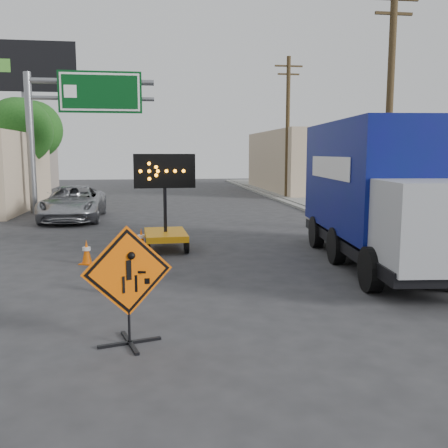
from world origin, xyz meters
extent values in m
plane|color=#2D2D30|center=(0.00, 0.00, 0.00)|extent=(100.00, 100.00, 0.00)
cube|color=gray|center=(7.20, 15.00, 0.06)|extent=(0.40, 60.00, 0.12)
cube|color=gray|center=(9.50, 15.00, 0.07)|extent=(4.00, 60.00, 0.15)
cube|color=tan|center=(13.00, 30.00, 2.30)|extent=(10.00, 14.00, 4.60)
cylinder|color=slate|center=(-6.50, 18.00, 3.40)|extent=(0.36, 0.36, 6.80)
cylinder|color=slate|center=(-3.50, 18.00, 6.40)|extent=(6.00, 0.28, 0.28)
cylinder|color=slate|center=(-3.50, 18.00, 5.60)|extent=(6.00, 0.20, 0.20)
cube|color=#043812|center=(-3.10, 17.88, 5.90)|extent=(4.00, 0.10, 2.00)
cube|color=silver|center=(-3.10, 17.81, 5.90)|extent=(3.80, 0.01, 1.80)
cylinder|color=slate|center=(-8.50, 26.00, 4.50)|extent=(0.44, 0.44, 9.00)
cube|color=silver|center=(-8.30, 25.85, 8.30)|extent=(6.00, 0.25, 3.00)
cube|color=black|center=(-8.30, 25.70, 8.30)|extent=(6.10, 0.04, 3.10)
cylinder|color=#45351D|center=(8.00, 10.00, 4.50)|extent=(0.26, 0.26, 9.00)
cube|color=#45351D|center=(8.00, 10.00, 7.90)|extent=(1.40, 0.10, 0.10)
cylinder|color=#45351D|center=(8.00, 24.00, 4.50)|extent=(0.26, 0.26, 9.00)
cube|color=#45351D|center=(8.00, 24.00, 8.40)|extent=(1.80, 0.10, 0.10)
cube|color=#45351D|center=(8.00, 24.00, 7.90)|extent=(1.40, 0.10, 0.10)
cylinder|color=#45351D|center=(-8.00, 22.00, 1.62)|extent=(0.28, 0.28, 3.25)
sphere|color=#1A4D16|center=(-8.00, 22.00, 4.18)|extent=(3.71, 3.71, 3.71)
cylinder|color=#45351D|center=(-9.00, 30.00, 1.79)|extent=(0.28, 0.28, 3.58)
sphere|color=#1A4D16|center=(-9.00, 30.00, 4.61)|extent=(4.10, 4.10, 4.10)
cube|color=black|center=(-1.07, -0.06, 0.02)|extent=(0.98, 0.33, 0.04)
cube|color=black|center=(-1.07, -0.06, 0.02)|extent=(0.33, 0.98, 0.04)
cylinder|color=black|center=(-1.07, -0.06, 0.39)|extent=(0.04, 0.04, 0.78)
cube|color=#EE5C05|center=(-1.07, -0.06, 1.17)|extent=(1.37, 0.40, 1.41)
cube|color=black|center=(-1.07, -0.06, 1.17)|extent=(1.27, 0.35, 1.32)
cube|color=orange|center=(-0.30, 7.63, 0.46)|extent=(1.32, 2.11, 0.19)
cylinder|color=black|center=(-0.30, 7.63, 1.65)|extent=(0.10, 0.10, 2.27)
cube|color=black|center=(-0.30, 7.63, 2.42)|extent=(1.86, 0.18, 1.03)
imported|color=#A0A2A7|center=(-4.18, 15.17, 0.75)|extent=(2.55, 5.45, 1.51)
cube|color=black|center=(5.30, 4.65, 0.59)|extent=(3.13, 8.09, 0.30)
cube|color=#071354|center=(5.30, 5.44, 2.32)|extent=(3.05, 6.33, 2.96)
cube|color=#EE5C05|center=(-1.51, 2.89, 0.01)|extent=(0.41, 0.41, 0.03)
cone|color=#EE5C05|center=(-1.51, 2.89, 0.36)|extent=(0.27, 0.27, 0.67)
cylinder|color=silver|center=(-1.51, 2.89, 0.44)|extent=(0.23, 0.23, 0.10)
cube|color=#EE5C05|center=(-2.46, 5.88, 0.01)|extent=(0.44, 0.44, 0.03)
cone|color=#EE5C05|center=(-2.46, 5.88, 0.34)|extent=(0.26, 0.26, 0.63)
cylinder|color=silver|center=(-2.46, 5.88, 0.42)|extent=(0.21, 0.21, 0.09)
cube|color=#EE5C05|center=(-1.04, 7.56, 0.01)|extent=(0.42, 0.42, 0.03)
cone|color=#EE5C05|center=(-1.04, 7.56, 0.36)|extent=(0.27, 0.27, 0.66)
cylinder|color=silver|center=(-1.04, 7.56, 0.44)|extent=(0.22, 0.22, 0.10)
camera|label=1|loc=(-0.67, -7.64, 2.96)|focal=40.00mm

